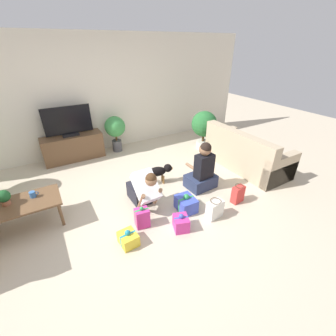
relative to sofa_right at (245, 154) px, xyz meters
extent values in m
plane|color=beige|center=(-2.44, -0.11, -0.30)|extent=(16.00, 16.00, 0.00)
cube|color=silver|center=(-2.44, 2.52, 1.00)|extent=(8.40, 0.06, 2.60)
cube|color=tan|center=(0.05, 0.00, -0.09)|extent=(0.82, 1.79, 0.42)
cube|color=tan|center=(-0.26, 0.00, 0.33)|extent=(0.20, 1.79, 0.42)
cube|color=tan|center=(0.05, -0.81, 0.00)|extent=(0.82, 0.16, 0.60)
cube|color=tan|center=(0.05, 0.81, 0.00)|extent=(0.82, 0.16, 0.60)
cube|color=#E5566B|center=(-0.06, -0.28, 0.27)|extent=(0.18, 0.34, 0.32)
cube|color=#3366AD|center=(-0.06, 0.28, 0.27)|extent=(0.18, 0.34, 0.32)
cube|color=brown|center=(-4.10, 0.29, 0.11)|extent=(1.01, 0.58, 0.03)
cylinder|color=brown|center=(-3.66, 0.06, -0.10)|extent=(0.04, 0.04, 0.39)
cylinder|color=brown|center=(-3.66, 0.52, -0.10)|extent=(0.04, 0.04, 0.39)
cube|color=brown|center=(-3.08, 2.24, -0.01)|extent=(1.29, 0.42, 0.58)
cube|color=black|center=(-3.08, 2.24, 0.30)|extent=(0.34, 0.20, 0.05)
cube|color=black|center=(-3.08, 2.24, 0.62)|extent=(0.98, 0.03, 0.59)
cylinder|color=#4C4C51|center=(-2.08, 2.19, -0.16)|extent=(0.23, 0.23, 0.27)
cylinder|color=brown|center=(-2.08, 2.19, 0.05)|extent=(0.04, 0.04, 0.15)
sphere|color=#3D8E47|center=(-2.08, 2.19, 0.33)|extent=(0.49, 0.49, 0.49)
cylinder|color=beige|center=(-0.15, 1.24, -0.20)|extent=(0.32, 0.32, 0.19)
cylinder|color=brown|center=(-0.15, 1.24, -0.02)|extent=(0.06, 0.06, 0.19)
sphere|color=#286B33|center=(-0.15, 1.24, 0.34)|extent=(0.62, 0.62, 0.62)
cube|color=#23232D|center=(-2.43, 0.06, -0.16)|extent=(0.30, 0.45, 0.28)
cube|color=white|center=(-2.42, -0.23, 0.14)|extent=(0.33, 0.51, 0.47)
sphere|color=#8E6647|center=(-2.42, -0.41, 0.35)|extent=(0.18, 0.18, 0.18)
sphere|color=#472D19|center=(-2.42, -0.41, 0.38)|extent=(0.16, 0.16, 0.16)
cylinder|color=#8E6647|center=(-2.56, -0.33, -0.05)|extent=(0.07, 0.27, 0.41)
cylinder|color=#8E6647|center=(-2.27, -0.32, -0.05)|extent=(0.07, 0.27, 0.41)
cube|color=#283351|center=(-1.28, -0.14, -0.18)|extent=(0.54, 0.43, 0.24)
cube|color=black|center=(-1.27, -0.20, 0.16)|extent=(0.33, 0.22, 0.44)
sphere|color=#8E6647|center=(-1.27, -0.19, 0.48)|extent=(0.21, 0.21, 0.21)
sphere|color=black|center=(-1.27, -0.20, 0.52)|extent=(0.19, 0.19, 0.19)
cylinder|color=#8E6647|center=(-1.16, 0.01, 0.10)|extent=(0.07, 0.26, 0.06)
cylinder|color=#8E6647|center=(-1.41, -0.01, 0.10)|extent=(0.07, 0.26, 0.06)
ellipsoid|color=black|center=(-1.91, 0.37, -0.05)|extent=(0.37, 0.25, 0.18)
sphere|color=black|center=(-1.71, 0.32, 0.00)|extent=(0.16, 0.16, 0.16)
sphere|color=olive|center=(-1.65, 0.30, -0.02)|extent=(0.07, 0.07, 0.07)
cylinder|color=black|center=(-2.10, 0.42, -0.01)|extent=(0.11, 0.06, 0.12)
cylinder|color=olive|center=(-1.82, 0.29, -0.22)|extent=(0.04, 0.04, 0.16)
cylinder|color=olive|center=(-1.80, 0.39, -0.22)|extent=(0.04, 0.04, 0.16)
cylinder|color=olive|center=(-2.03, 0.35, -0.22)|extent=(0.04, 0.04, 0.16)
cylinder|color=olive|center=(-2.00, 0.45, -0.22)|extent=(0.04, 0.04, 0.16)
cube|color=#CC3389|center=(-2.65, -0.54, -0.15)|extent=(0.22, 0.19, 0.29)
cube|color=#2D934C|center=(-2.65, -0.54, -0.15)|extent=(0.20, 0.06, 0.30)
sphere|color=#2D934C|center=(-2.65, -0.54, 0.02)|extent=(0.06, 0.06, 0.06)
cube|color=#3D51BC|center=(-1.89, -0.57, -0.19)|extent=(0.28, 0.35, 0.23)
cube|color=#2D934C|center=(-1.89, -0.57, -0.19)|extent=(0.27, 0.04, 0.23)
sphere|color=#2D934C|center=(-1.89, -0.57, -0.04)|extent=(0.09, 0.09, 0.09)
cube|color=#CC3389|center=(-2.19, -0.89, -0.19)|extent=(0.27, 0.29, 0.21)
cube|color=#3D51BC|center=(-2.19, -0.89, -0.19)|extent=(0.20, 0.09, 0.21)
sphere|color=#3D51BC|center=(-2.19, -0.89, -0.06)|extent=(0.07, 0.07, 0.07)
cube|color=yellow|center=(-2.95, -0.76, -0.22)|extent=(0.24, 0.28, 0.17)
cube|color=teal|center=(-2.95, -0.76, -0.22)|extent=(0.23, 0.05, 0.17)
sphere|color=teal|center=(-2.95, -0.76, -0.11)|extent=(0.08, 0.08, 0.08)
cube|color=red|center=(-1.02, -0.83, -0.15)|extent=(0.23, 0.14, 0.30)
torus|color=#4C3823|center=(-1.02, -0.83, 0.02)|extent=(0.15, 0.15, 0.01)
cube|color=white|center=(-1.61, -0.93, -0.16)|extent=(0.28, 0.17, 0.29)
torus|color=#4C3823|center=(-1.61, -0.93, 0.01)|extent=(0.18, 0.18, 0.01)
cylinder|color=#386BAD|center=(-3.94, 0.36, 0.17)|extent=(0.08, 0.08, 0.09)
torus|color=#386BAD|center=(-3.89, 0.36, 0.17)|extent=(0.06, 0.01, 0.06)
cylinder|color=#A36042|center=(-4.26, 0.35, 0.16)|extent=(0.11, 0.11, 0.07)
sphere|color=#1E5628|center=(-4.26, 0.35, 0.26)|extent=(0.17, 0.17, 0.17)
camera|label=1|loc=(-3.58, -2.89, 2.07)|focal=24.00mm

